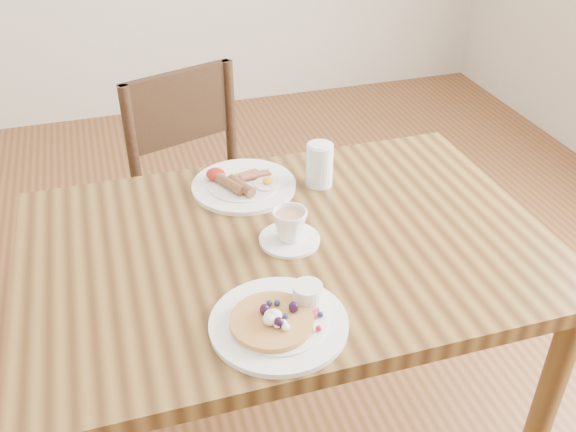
% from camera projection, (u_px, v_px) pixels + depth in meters
% --- Properties ---
extents(dining_table, '(1.20, 0.80, 0.75)m').
position_uv_depth(dining_table, '(288.00, 275.00, 1.52)').
color(dining_table, brown).
rests_on(dining_table, ground).
extents(chair_far, '(0.53, 0.53, 0.88)m').
position_uv_depth(chair_far, '(206.00, 196.00, 2.11)').
color(chair_far, '#332312').
rests_on(chair_far, ground).
extents(pancake_plate, '(0.27, 0.27, 0.06)m').
position_uv_depth(pancake_plate, '(280.00, 319.00, 1.23)').
color(pancake_plate, white).
rests_on(pancake_plate, dining_table).
extents(breakfast_plate, '(0.27, 0.27, 0.04)m').
position_uv_depth(breakfast_plate, '(242.00, 184.00, 1.66)').
color(breakfast_plate, white).
rests_on(breakfast_plate, dining_table).
extents(teacup_saucer, '(0.14, 0.14, 0.08)m').
position_uv_depth(teacup_saucer, '(290.00, 228.00, 1.45)').
color(teacup_saucer, white).
rests_on(teacup_saucer, dining_table).
extents(water_glass, '(0.07, 0.07, 0.11)m').
position_uv_depth(water_glass, '(320.00, 165.00, 1.65)').
color(water_glass, silver).
rests_on(water_glass, dining_table).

